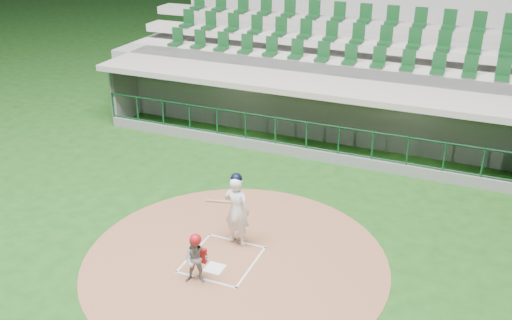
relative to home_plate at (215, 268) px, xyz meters
The scene contains 8 objects.
ground 0.70m from the home_plate, 90.00° to the left, with size 120.00×120.00×0.00m, color #153F12.
dirt_circle 0.58m from the home_plate, 59.04° to the left, with size 7.20×7.20×0.01m, color brown.
home_plate is the anchor object (origin of this frame).
batter_box_chalk 0.40m from the home_plate, 90.00° to the left, with size 1.55×1.80×0.01m.
dugout_structure 8.58m from the home_plate, 89.49° to the left, with size 16.40×3.70×3.00m.
seating_deck 11.69m from the home_plate, 90.00° to the left, with size 17.00×6.72×5.15m.
batter 1.52m from the home_plate, 88.33° to the left, with size 0.90×0.90×1.92m.
catcher 0.83m from the home_plate, 104.06° to the right, with size 0.66×0.58×1.23m.
Camera 1 is at (5.10, -10.32, 7.83)m, focal length 40.00 mm.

